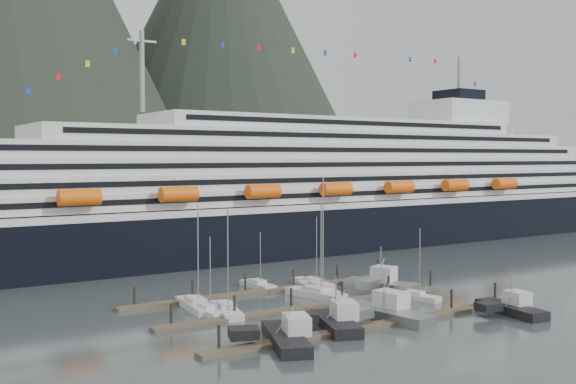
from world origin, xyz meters
name	(u,v)px	position (x,y,z in m)	size (l,w,h in m)	color
ground	(354,308)	(0.00, 0.00, 0.00)	(1600.00, 1600.00, 0.00)	#4E5C5B
cruise_ship	(308,197)	(30.03, 54.94, 12.04)	(210.00, 30.40, 50.30)	black
dock_near	(373,325)	(-4.93, -9.95, 0.31)	(48.18, 2.28, 3.20)	#41362A
dock_mid	(313,306)	(-4.93, 3.05, 0.31)	(48.18, 2.28, 3.20)	#41362A
dock_far	(266,290)	(-4.93, 16.05, 0.31)	(48.18, 2.28, 3.20)	#41362A
sailboat_a	(208,311)	(-19.14, 7.73, 0.39)	(2.40, 7.95, 11.01)	silver
sailboat_b	(226,311)	(-16.91, 6.55, 0.43)	(5.01, 10.21, 15.21)	silver
sailboat_c	(316,295)	(-0.52, 8.68, 0.44)	(5.37, 10.46, 15.05)	silver
sailboat_d	(320,290)	(1.79, 10.86, 0.47)	(5.59, 12.78, 18.64)	silver
sailboat_e	(196,306)	(-19.14, 11.46, 0.44)	(3.99, 10.93, 15.21)	silver
sailboat_f	(258,285)	(-4.06, 19.99, 0.38)	(2.63, 7.94, 9.53)	silver
sailboat_g	(313,283)	(4.49, 16.47, 0.39)	(2.69, 9.11, 11.86)	silver
sailboat_h	(415,297)	(10.91, -0.72, 0.39)	(4.52, 8.08, 11.12)	silver
trawler_a	(284,337)	(-18.34, -10.20, 0.89)	(10.47, 13.08, 6.96)	black
trawler_b	(335,322)	(-9.42, -7.86, 0.91)	(9.54, 11.61, 7.18)	black
trawler_c	(383,312)	(-0.96, -7.20, 0.92)	(10.50, 14.73, 7.34)	gray
trawler_d	(510,308)	(15.36, -14.54, 0.84)	(8.16, 10.99, 6.33)	black
trawler_e	(380,284)	(11.28, 7.50, 0.96)	(10.46, 12.38, 7.71)	gray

